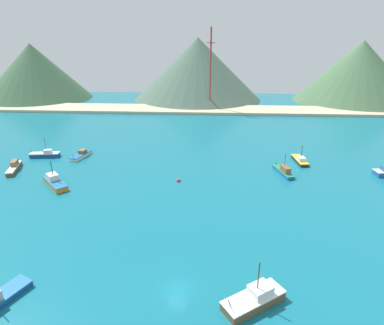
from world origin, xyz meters
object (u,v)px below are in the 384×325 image
at_px(buoy_2, 178,181).
at_px(radio_tower, 210,69).
at_px(fishing_boat_6, 55,182).
at_px(fishing_boat_8, 284,171).
at_px(fishing_boat_4, 14,167).
at_px(fishing_boat_1, 81,155).
at_px(fishing_boat_7, 255,298).
at_px(fishing_boat_2, 45,154).
at_px(fishing_boat_9, 300,160).

bearing_deg(buoy_2, radio_tower, 85.00).
bearing_deg(fishing_boat_6, fishing_boat_8, 10.07).
bearing_deg(fishing_boat_6, fishing_boat_4, 150.76).
distance_m(fishing_boat_1, fishing_boat_6, 19.70).
relative_size(fishing_boat_6, fishing_boat_7, 0.99).
bearing_deg(fishing_boat_4, fishing_boat_8, 1.29).
distance_m(fishing_boat_7, buoy_2, 41.55).
height_order(fishing_boat_1, fishing_boat_4, fishing_boat_4).
height_order(fishing_boat_2, buoy_2, fishing_boat_2).
bearing_deg(fishing_boat_7, buoy_2, 110.11).
xyz_separation_m(fishing_boat_6, fishing_boat_7, (44.43, -35.00, 0.04)).
height_order(fishing_boat_2, fishing_boat_6, fishing_boat_6).
xyz_separation_m(fishing_boat_1, fishing_boat_7, (45.38, -54.67, 0.29)).
bearing_deg(fishing_boat_2, fishing_boat_4, -108.47).
bearing_deg(fishing_boat_4, fishing_boat_2, 71.53).
xyz_separation_m(fishing_boat_1, fishing_boat_6, (0.95, -19.68, 0.25)).
height_order(fishing_boat_8, radio_tower, radio_tower).
xyz_separation_m(fishing_boat_4, radio_tower, (52.73, 78.42, 18.44)).
bearing_deg(fishing_boat_7, fishing_boat_8, 73.78).
bearing_deg(radio_tower, fishing_boat_1, -119.67).
xyz_separation_m(fishing_boat_9, radio_tower, (-26.72, 67.86, 18.65)).
relative_size(fishing_boat_2, fishing_boat_6, 0.94).
bearing_deg(fishing_boat_9, radio_tower, 111.49).
bearing_deg(fishing_boat_9, fishing_boat_6, -163.38).
relative_size(fishing_boat_4, fishing_boat_6, 1.02).
bearing_deg(fishing_boat_7, fishing_boat_4, 143.90).
bearing_deg(radio_tower, fishing_boat_4, -123.92).
xyz_separation_m(fishing_boat_7, buoy_2, (-14.29, 39.01, -0.77)).
height_order(fishing_boat_6, fishing_boat_9, fishing_boat_6).
relative_size(fishing_boat_2, radio_tower, 0.23).
xyz_separation_m(fishing_boat_4, fishing_boat_8, (72.92, 1.64, -0.01)).
bearing_deg(fishing_boat_8, buoy_2, -167.25).
distance_m(fishing_boat_2, fishing_boat_7, 78.03).
bearing_deg(fishing_boat_8, fishing_boat_7, -106.22).
relative_size(fishing_boat_7, buoy_2, 8.74).
height_order(fishing_boat_7, buoy_2, fishing_boat_7).
distance_m(fishing_boat_1, fishing_boat_8, 59.29).
xyz_separation_m(fishing_boat_6, radio_tower, (37.40, 87.00, 18.39)).
bearing_deg(fishing_boat_2, fishing_boat_6, -58.19).
distance_m(fishing_boat_7, fishing_boat_8, 47.10).
height_order(fishing_boat_7, fishing_boat_8, fishing_boat_7).
relative_size(fishing_boat_6, fishing_boat_9, 1.09).
height_order(fishing_boat_6, fishing_boat_7, fishing_boat_7).
relative_size(buoy_2, radio_tower, 0.03).
distance_m(fishing_boat_1, fishing_boat_9, 65.08).
bearing_deg(buoy_2, fishing_boat_4, 174.26).
xyz_separation_m(fishing_boat_4, fishing_boat_6, (15.33, -8.58, 0.05)).
xyz_separation_m(fishing_boat_7, radio_tower, (-7.02, 122.00, 18.34)).
relative_size(fishing_boat_7, fishing_boat_8, 1.03).
bearing_deg(fishing_boat_1, fishing_boat_7, -50.31).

